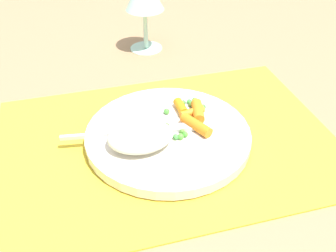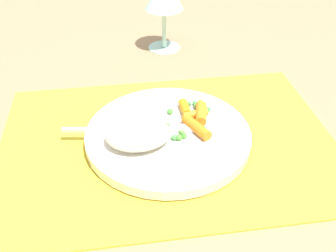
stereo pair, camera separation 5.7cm
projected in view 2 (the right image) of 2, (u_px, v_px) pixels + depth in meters
name	position (u px, v px, depth m)	size (l,w,h in m)	color
ground_plane	(168.00, 142.00, 0.61)	(2.40, 2.40, 0.00)	#997551
placemat	(168.00, 141.00, 0.61)	(0.52, 0.37, 0.01)	gold
plate	(168.00, 135.00, 0.60)	(0.25, 0.25, 0.02)	silver
rice_mound	(138.00, 134.00, 0.57)	(0.10, 0.07, 0.03)	beige
carrot_portion	(196.00, 117.00, 0.61)	(0.05, 0.10, 0.02)	orange
pea_scatter	(184.00, 119.00, 0.62)	(0.09, 0.10, 0.01)	#499A45
fork	(142.00, 130.00, 0.60)	(0.20, 0.04, 0.01)	#BDBDBD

